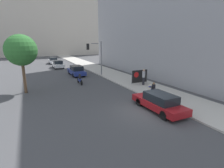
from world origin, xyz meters
TOP-DOWN VIEW (x-y plane):
  - ground_plane at (0.00, 0.00)m, footprint 160.00×160.00m
  - sidewalk_curb at (4.09, 15.00)m, footprint 4.27×90.00m
  - building_backdrop_far at (-2.00, 61.32)m, footprint 52.00×12.00m
  - seated_protester at (2.83, 2.68)m, footprint 0.93×0.77m
  - pedestrian_behind at (4.33, 6.43)m, footprint 0.34×0.34m
  - protest_banner at (4.34, 7.28)m, footprint 2.25×0.06m
  - traffic_light_pole at (1.48, 14.39)m, footprint 2.37×2.14m
  - parked_car_curbside at (0.89, -0.34)m, footprint 1.71×4.69m
  - car_on_road_nearest at (-1.09, 16.22)m, footprint 1.79×4.60m
  - car_on_road_midblock at (-2.41, 25.42)m, footprint 1.78×4.77m
  - car_on_road_distant at (-2.30, 32.82)m, footprint 1.74×4.38m
  - motorcycle_on_road at (-2.13, 10.66)m, footprint 0.28×2.15m
  - street_tree_near_curb at (-8.14, 9.32)m, footprint 3.03×3.03m

SIDE VIEW (x-z plane):
  - ground_plane at x=0.00m, z-range 0.00..0.00m
  - sidewalk_curb at x=4.09m, z-range 0.00..0.13m
  - motorcycle_on_road at x=-2.13m, z-range -0.09..1.16m
  - parked_car_curbside at x=0.89m, z-range 0.01..1.38m
  - car_on_road_distant at x=-2.30m, z-range -0.01..1.49m
  - car_on_road_midblock at x=-2.41m, z-range 0.00..1.49m
  - car_on_road_nearest at x=-1.09m, z-range -0.01..1.50m
  - seated_protester at x=2.83m, z-range 0.18..1.40m
  - protest_banner at x=4.34m, z-range 0.18..1.80m
  - pedestrian_behind at x=4.33m, z-range 0.15..2.00m
  - traffic_light_pole at x=1.48m, z-range 0.98..5.93m
  - street_tree_near_curb at x=-8.14m, z-range 1.36..7.15m
  - building_backdrop_far at x=-2.00m, z-range 0.00..33.76m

